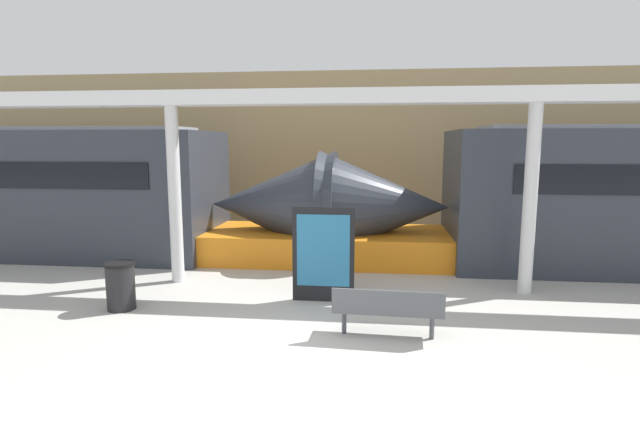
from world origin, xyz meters
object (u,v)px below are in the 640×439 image
Objects in this scene: trash_bin at (121,286)px; poster_board at (323,254)px; bench_near at (388,308)px; train_right at (34,194)px; support_column_near at (175,196)px; support_column_far at (530,200)px.

poster_board reaches higher than trash_bin.
trash_bin reaches higher than bench_near.
train_right is at bearing 157.38° from poster_board.
bench_near is (9.01, -4.89, -1.04)m from train_right.
support_column_near is at bearing 151.59° from bench_near.
support_column_near reaches higher than poster_board.
trash_bin is 0.23× the size of support_column_far.
support_column_far is at bearing 46.87° from bench_near.
train_right reaches higher than poster_board.
bench_near is 1.98× the size of trash_bin.
train_right is 18.93× the size of trash_bin.
support_column_near is (0.28, 1.78, 1.35)m from trash_bin.
poster_board is 3.97m from support_column_far.
bench_near is at bearing -28.50° from train_right.
bench_near is 4.56m from trash_bin.
train_right is 5.33m from support_column_near.
bench_near is 0.95× the size of poster_board.
poster_board is (3.38, 0.84, 0.45)m from trash_bin.
train_right is 9.12× the size of poster_board.
bench_near is 3.89m from support_column_far.
support_column_near is at bearing 180.00° from support_column_far.
support_column_near reaches higher than bench_near.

